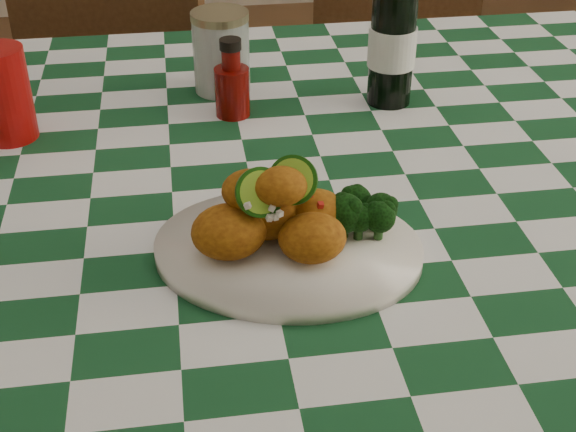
{
  "coord_description": "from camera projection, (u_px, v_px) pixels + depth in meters",
  "views": [
    {
      "loc": [
        -0.08,
        -0.95,
        1.32
      ],
      "look_at": [
        0.02,
        -0.23,
        0.84
      ],
      "focal_mm": 50.0,
      "sensor_mm": 36.0,
      "label": 1
    }
  ],
  "objects": [
    {
      "name": "ketchup_bottle",
      "position": [
        232.0,
        78.0,
        1.18
      ],
      "size": [
        0.05,
        0.05,
        0.12
      ],
      "primitive_type": null,
      "rotation": [
        0.0,
        0.0,
        0.03
      ],
      "color": "#620804",
      "rests_on": "dining_table"
    },
    {
      "name": "wooden_chair_right",
      "position": [
        387.0,
        135.0,
        1.91
      ],
      "size": [
        0.5,
        0.51,
        0.87
      ],
      "primitive_type": null,
      "rotation": [
        0.0,
        0.0,
        -0.29
      ],
      "color": "#472814",
      "rests_on": "ground"
    },
    {
      "name": "mason_jar",
      "position": [
        221.0,
        52.0,
        1.25
      ],
      "size": [
        0.11,
        0.11,
        0.13
      ],
      "primitive_type": null,
      "rotation": [
        0.0,
        0.0,
        0.3
      ],
      "color": "#B2BCBA",
      "rests_on": "dining_table"
    },
    {
      "name": "broccoli_side",
      "position": [
        363.0,
        212.0,
        0.9
      ],
      "size": [
        0.07,
        0.07,
        0.05
      ],
      "primitive_type": null,
      "color": "black",
      "rests_on": "plate"
    },
    {
      "name": "plate",
      "position": [
        288.0,
        250.0,
        0.9
      ],
      "size": [
        0.35,
        0.3,
        0.02
      ],
      "primitive_type": null,
      "rotation": [
        0.0,
        0.0,
        -0.26
      ],
      "color": "white",
      "rests_on": "dining_table"
    },
    {
      "name": "wooden_chair_left",
      "position": [
        77.0,
        131.0,
        1.76
      ],
      "size": [
        0.61,
        0.62,
        1.02
      ],
      "primitive_type": null,
      "rotation": [
        0.0,
        0.0,
        -0.37
      ],
      "color": "#472814",
      "rests_on": "ground"
    },
    {
      "name": "red_tumbler",
      "position": [
        3.0,
        94.0,
        1.12
      ],
      "size": [
        0.09,
        0.09,
        0.13
      ],
      "primitive_type": "cylinder",
      "rotation": [
        0.0,
        0.0,
        -0.24
      ],
      "color": "#A00A08",
      "rests_on": "dining_table"
    },
    {
      "name": "fried_chicken_pile",
      "position": [
        280.0,
        207.0,
        0.87
      ],
      "size": [
        0.15,
        0.11,
        0.1
      ],
      "primitive_type": null,
      "color": "#AA6210",
      "rests_on": "plate"
    },
    {
      "name": "beer_bottle",
      "position": [
        394.0,
        26.0,
        1.19
      ],
      "size": [
        0.08,
        0.08,
        0.24
      ],
      "primitive_type": null,
      "rotation": [
        0.0,
        0.0,
        0.08
      ],
      "color": "black",
      "rests_on": "dining_table"
    },
    {
      "name": "dining_table",
      "position": [
        253.0,
        372.0,
        1.31
      ],
      "size": [
        1.66,
        1.06,
        0.79
      ],
      "primitive_type": null,
      "color": "#144522",
      "rests_on": "ground"
    }
  ]
}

